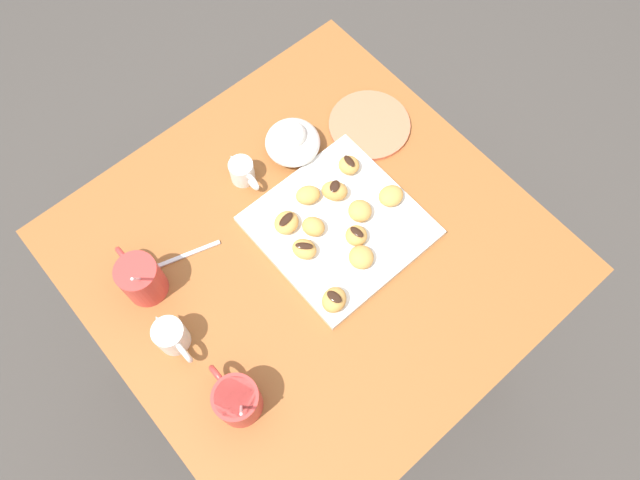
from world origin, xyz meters
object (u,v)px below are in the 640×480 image
dining_table (312,275)px  beignet_7 (391,196)px  beignet_3 (313,227)px  beignet_4 (308,195)px  beignet_6 (286,223)px  saucer_coral_left (369,125)px  chocolate_sauce_pitcher (242,171)px  beignet_1 (361,257)px  beignet_5 (349,165)px  beignet_2 (304,249)px  beignet_10 (356,236)px  cream_pitcher_white (171,336)px  pastry_plate_square (341,227)px  ice_cream_bowl (292,141)px  beignet_8 (335,191)px  coffee_mug_red_left (237,399)px  beignet_9 (334,300)px  beignet_0 (360,211)px  coffee_mug_red_right (140,278)px

dining_table → beignet_7: bearing=-97.5°
beignet_3 → beignet_4: beignet_3 is taller
beignet_6 → beignet_7: 0.22m
beignet_3 → beignet_6: (0.04, 0.04, -0.00)m
saucer_coral_left → chocolate_sauce_pitcher: bearing=75.0°
chocolate_sauce_pitcher → beignet_1: 0.31m
beignet_5 → dining_table: bearing=115.4°
beignet_2 → beignet_10: size_ratio=1.13×
saucer_coral_left → beignet_1: size_ratio=3.60×
cream_pitcher_white → beignet_3: cream_pitcher_white is taller
cream_pitcher_white → beignet_5: 0.50m
pastry_plate_square → beignet_7: beignet_7 is taller
ice_cream_bowl → beignet_8: ice_cream_bowl is taller
pastry_plate_square → beignet_8: 0.08m
pastry_plate_square → beignet_1: 0.09m
beignet_8 → coffee_mug_red_left: bearing=116.4°
pastry_plate_square → beignet_5: size_ratio=6.86×
beignet_10 → pastry_plate_square: bearing=4.8°
beignet_9 → ice_cream_bowl: bearing=-27.2°
beignet_8 → beignet_10: bearing=162.3°
coffee_mug_red_left → beignet_0: coffee_mug_red_left is taller
beignet_0 → beignet_4: bearing=29.8°
pastry_plate_square → beignet_5: beignet_5 is taller
coffee_mug_red_left → ice_cream_bowl: size_ratio=1.15×
coffee_mug_red_left → beignet_8: coffee_mug_red_left is taller
pastry_plate_square → beignet_5: (0.09, -0.10, 0.02)m
pastry_plate_square → cream_pitcher_white: 0.40m
beignet_9 → beignet_10: beignet_9 is taller
saucer_coral_left → beignet_2: bearing=114.4°
beignet_5 → chocolate_sauce_pitcher: bearing=52.9°
dining_table → beignet_7: (-0.03, -0.20, 0.18)m
pastry_plate_square → beignet_6: (0.07, 0.08, 0.02)m
beignet_1 → beignet_10: bearing=-30.4°
beignet_0 → beignet_10: bearing=130.1°
beignet_6 → dining_table: bearing=-175.0°
saucer_coral_left → beignet_1: bearing=134.1°
coffee_mug_red_right → beignet_5: bearing=-98.0°
beignet_3 → beignet_9: beignet_9 is taller
beignet_4 → beignet_8: size_ratio=0.93×
beignet_2 → beignet_0: bearing=-94.9°
beignet_10 → beignet_0: bearing=-49.9°
beignet_7 → cream_pitcher_white: bearing=84.4°
pastry_plate_square → beignet_2: beignet_2 is taller
ice_cream_bowl → beignet_10: 0.26m
ice_cream_bowl → beignet_2: bearing=145.3°
beignet_0 → beignet_10: (-0.04, 0.04, -0.00)m
cream_pitcher_white → beignet_4: bearing=-80.7°
saucer_coral_left → beignet_6: beignet_6 is taller
beignet_5 → beignet_6: size_ratio=0.85×
beignet_8 → ice_cream_bowl: bearing=-4.1°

